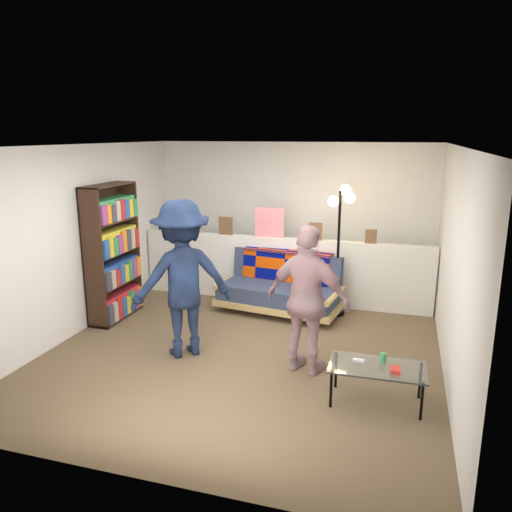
{
  "coord_description": "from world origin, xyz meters",
  "views": [
    {
      "loc": [
        1.71,
        -5.36,
        2.54
      ],
      "look_at": [
        0.0,
        0.4,
        1.05
      ],
      "focal_mm": 35.0,
      "sensor_mm": 36.0,
      "label": 1
    }
  ],
  "objects_px": {
    "bookshelf": "(113,257)",
    "floor_lamp": "(341,224)",
    "futon_sofa": "(281,288)",
    "coffee_table": "(378,369)",
    "person_right": "(308,301)",
    "person_left": "(182,279)"
  },
  "relations": [
    {
      "from": "futon_sofa",
      "to": "person_left",
      "type": "bearing_deg",
      "value": -113.98
    },
    {
      "from": "bookshelf",
      "to": "person_right",
      "type": "relative_size",
      "value": 1.16
    },
    {
      "from": "bookshelf",
      "to": "person_right",
      "type": "bearing_deg",
      "value": -16.54
    },
    {
      "from": "person_right",
      "to": "person_left",
      "type": "bearing_deg",
      "value": 13.81
    },
    {
      "from": "bookshelf",
      "to": "floor_lamp",
      "type": "bearing_deg",
      "value": 18.99
    },
    {
      "from": "futon_sofa",
      "to": "coffee_table",
      "type": "bearing_deg",
      "value": -56.02
    },
    {
      "from": "futon_sofa",
      "to": "coffee_table",
      "type": "height_order",
      "value": "futon_sofa"
    },
    {
      "from": "floor_lamp",
      "to": "person_right",
      "type": "height_order",
      "value": "floor_lamp"
    },
    {
      "from": "coffee_table",
      "to": "bookshelf",
      "type": "bearing_deg",
      "value": 160.17
    },
    {
      "from": "futon_sofa",
      "to": "bookshelf",
      "type": "relative_size",
      "value": 0.99
    },
    {
      "from": "coffee_table",
      "to": "person_right",
      "type": "xyz_separation_m",
      "value": [
        -0.78,
        0.46,
        0.45
      ]
    },
    {
      "from": "floor_lamp",
      "to": "person_left",
      "type": "bearing_deg",
      "value": -130.31
    },
    {
      "from": "futon_sofa",
      "to": "floor_lamp",
      "type": "xyz_separation_m",
      "value": [
        0.8,
        0.14,
        0.96
      ]
    },
    {
      "from": "bookshelf",
      "to": "floor_lamp",
      "type": "xyz_separation_m",
      "value": [
        2.98,
        1.03,
        0.43
      ]
    },
    {
      "from": "futon_sofa",
      "to": "person_left",
      "type": "height_order",
      "value": "person_left"
    },
    {
      "from": "futon_sofa",
      "to": "person_left",
      "type": "xyz_separation_m",
      "value": [
        -0.76,
        -1.7,
        0.56
      ]
    },
    {
      "from": "coffee_table",
      "to": "floor_lamp",
      "type": "relative_size",
      "value": 0.5
    },
    {
      "from": "floor_lamp",
      "to": "person_right",
      "type": "xyz_separation_m",
      "value": [
        -0.09,
        -1.88,
        -0.5
      ]
    },
    {
      "from": "person_right",
      "to": "floor_lamp",
      "type": "bearing_deg",
      "value": -77.09
    },
    {
      "from": "bookshelf",
      "to": "coffee_table",
      "type": "xyz_separation_m",
      "value": [
        3.67,
        -1.32,
        -0.52
      ]
    },
    {
      "from": "futon_sofa",
      "to": "coffee_table",
      "type": "xyz_separation_m",
      "value": [
        1.49,
        -2.21,
        0.0
      ]
    },
    {
      "from": "coffee_table",
      "to": "person_left",
      "type": "xyz_separation_m",
      "value": [
        -2.25,
        0.51,
        0.55
      ]
    }
  ]
}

